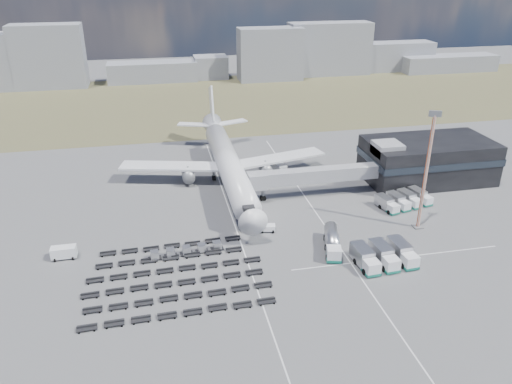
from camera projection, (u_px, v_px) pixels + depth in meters
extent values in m
plane|color=#565659|center=(254.00, 250.00, 93.18)|extent=(420.00, 420.00, 0.00)
cube|color=brown|center=(197.00, 102.00, 190.88)|extent=(420.00, 90.00, 0.01)
cube|color=silver|center=(239.00, 238.00, 97.25)|extent=(0.25, 110.00, 0.01)
cube|color=silver|center=(327.00, 228.00, 100.55)|extent=(0.25, 110.00, 0.01)
cube|color=silver|center=(397.00, 258.00, 90.66)|extent=(40.00, 0.25, 0.01)
cube|color=black|center=(428.00, 160.00, 121.20)|extent=(30.00, 16.00, 10.00)
cube|color=#262D38|center=(428.00, 156.00, 120.70)|extent=(30.40, 16.40, 1.60)
cube|color=#939399|center=(387.00, 149.00, 115.33)|extent=(6.00, 6.00, 3.00)
cube|color=#939399|center=(315.00, 175.00, 112.56)|extent=(29.80, 3.00, 3.00)
cube|color=#939399|center=(257.00, 181.00, 109.66)|extent=(4.00, 3.60, 3.40)
cylinder|color=slate|center=(263.00, 190.00, 111.45)|extent=(0.70, 0.70, 5.10)
cylinder|color=black|center=(263.00, 198.00, 112.33)|extent=(1.40, 0.90, 1.40)
cylinder|color=white|center=(229.00, 165.00, 117.59)|extent=(5.60, 48.00, 5.60)
cone|color=white|center=(250.00, 216.00, 94.05)|extent=(5.60, 5.00, 5.60)
cone|color=white|center=(214.00, 127.00, 142.13)|extent=(5.60, 8.00, 5.60)
cube|color=black|center=(248.00, 208.00, 95.49)|extent=(2.20, 2.00, 0.80)
cube|color=white|center=(172.00, 166.00, 120.15)|extent=(25.59, 11.38, 0.50)
cube|color=white|center=(277.00, 158.00, 124.93)|extent=(25.59, 11.38, 0.50)
cylinder|color=slate|center=(188.00, 175.00, 119.73)|extent=(3.00, 5.00, 3.00)
cylinder|color=slate|center=(265.00, 169.00, 123.22)|extent=(3.00, 5.00, 3.00)
cube|color=white|center=(194.00, 124.00, 142.73)|extent=(9.49, 5.63, 0.35)
cube|color=white|center=(232.00, 122.00, 144.75)|extent=(9.49, 5.63, 0.35)
cube|color=white|center=(212.00, 104.00, 142.39)|extent=(0.50, 9.06, 11.45)
cylinder|color=slate|center=(245.00, 221.00, 100.64)|extent=(0.50, 0.50, 2.50)
cylinder|color=slate|center=(214.00, 175.00, 122.26)|extent=(0.60, 0.60, 2.50)
cylinder|color=slate|center=(239.00, 173.00, 123.44)|extent=(0.60, 0.60, 2.50)
cylinder|color=black|center=(245.00, 225.00, 100.96)|extent=(0.50, 1.20, 1.20)
cube|color=gray|center=(49.00, 56.00, 207.58)|extent=(28.63, 12.00, 25.79)
cube|color=gray|center=(153.00, 72.00, 221.75)|extent=(38.81, 12.00, 8.51)
cube|color=gray|center=(211.00, 67.00, 228.07)|extent=(14.84, 12.00, 9.85)
cube|color=gray|center=(270.00, 54.00, 221.99)|extent=(28.32, 12.00, 22.63)
cube|color=gray|center=(329.00, 49.00, 232.51)|extent=(38.24, 12.00, 23.58)
cube|color=gray|center=(390.00, 56.00, 243.37)|extent=(41.91, 12.00, 13.36)
cube|color=gray|center=(448.00, 63.00, 242.44)|extent=(47.01, 12.00, 7.66)
cube|color=white|center=(334.00, 254.00, 89.03)|extent=(3.10, 3.10, 2.41)
cube|color=#136D5A|center=(334.00, 258.00, 89.43)|extent=(3.23, 3.23, 0.52)
cylinder|color=#B7B8BD|center=(332.00, 237.00, 93.48)|extent=(4.64, 8.27, 2.62)
cube|color=slate|center=(332.00, 243.00, 93.98)|extent=(4.54, 8.25, 0.37)
cylinder|color=black|center=(332.00, 248.00, 92.67)|extent=(2.93, 1.84, 1.15)
cube|color=white|center=(267.00, 228.00, 99.24)|extent=(3.32, 2.28, 1.40)
cube|color=white|center=(64.00, 253.00, 90.01)|extent=(4.42, 2.01, 2.34)
cube|color=white|center=(278.00, 168.00, 126.45)|extent=(3.40, 5.70, 2.49)
cube|color=#136D5A|center=(278.00, 171.00, 126.88)|extent=(3.51, 5.81, 0.40)
cube|color=white|center=(372.00, 268.00, 85.23)|extent=(2.65, 2.55, 2.39)
cube|color=#136D5A|center=(371.00, 272.00, 85.62)|extent=(2.77, 2.67, 0.49)
cube|color=#B7B8BD|center=(362.00, 254.00, 88.36)|extent=(2.94, 5.16, 2.82)
cube|color=white|center=(391.00, 264.00, 86.13)|extent=(2.65, 2.55, 2.39)
cube|color=#136D5A|center=(390.00, 269.00, 86.52)|extent=(2.77, 2.67, 0.49)
cube|color=#B7B8BD|center=(381.00, 251.00, 89.26)|extent=(2.94, 5.16, 2.82)
cube|color=white|center=(410.00, 261.00, 87.03)|extent=(2.65, 2.55, 2.39)
cube|color=#136D5A|center=(409.00, 266.00, 87.42)|extent=(2.77, 2.67, 0.49)
cube|color=#B7B8BD|center=(399.00, 248.00, 90.16)|extent=(2.94, 5.16, 2.82)
cube|color=white|center=(393.00, 209.00, 105.94)|extent=(2.47, 2.41, 1.98)
cube|color=#136D5A|center=(393.00, 212.00, 106.27)|extent=(2.58, 2.51, 0.40)
cube|color=#B7B8BD|center=(384.00, 201.00, 108.37)|extent=(3.06, 4.52, 2.34)
cube|color=white|center=(405.00, 206.00, 107.13)|extent=(2.47, 2.41, 1.98)
cube|color=#136D5A|center=(404.00, 209.00, 107.45)|extent=(2.58, 2.51, 0.40)
cube|color=#B7B8BD|center=(395.00, 199.00, 109.55)|extent=(3.06, 4.52, 2.34)
cube|color=white|center=(416.00, 203.00, 108.31)|extent=(2.47, 2.41, 1.98)
cube|color=#136D5A|center=(415.00, 207.00, 108.63)|extent=(2.58, 2.51, 0.40)
cube|color=#B7B8BD|center=(406.00, 196.00, 110.74)|extent=(3.06, 4.52, 2.34)
cube|color=white|center=(427.00, 201.00, 109.49)|extent=(2.47, 2.41, 1.98)
cube|color=#136D5A|center=(426.00, 204.00, 109.81)|extent=(2.58, 2.51, 0.40)
cube|color=#B7B8BD|center=(417.00, 194.00, 111.92)|extent=(3.06, 4.52, 2.34)
cube|color=black|center=(155.00, 258.00, 90.00)|extent=(2.46, 1.65, 0.16)
cube|color=#B7B8BD|center=(155.00, 255.00, 89.68)|extent=(1.57, 1.57, 1.35)
cube|color=black|center=(171.00, 256.00, 90.76)|extent=(2.46, 1.65, 0.16)
cube|color=#B7B8BD|center=(171.00, 252.00, 90.44)|extent=(1.57, 1.57, 1.35)
cube|color=black|center=(187.00, 253.00, 91.52)|extent=(2.46, 1.65, 0.16)
cube|color=#B7B8BD|center=(186.00, 250.00, 91.20)|extent=(1.57, 1.57, 1.35)
cube|color=black|center=(202.00, 251.00, 92.28)|extent=(2.46, 1.65, 0.16)
cube|color=#B7B8BD|center=(202.00, 247.00, 91.96)|extent=(1.57, 1.57, 1.35)
cube|color=black|center=(217.00, 248.00, 93.04)|extent=(2.46, 1.65, 0.16)
cube|color=#B7B8BD|center=(217.00, 245.00, 92.72)|extent=(1.57, 1.57, 1.35)
cube|color=black|center=(180.00, 313.00, 75.85)|extent=(31.10, 2.56, 0.70)
cube|color=black|center=(177.00, 297.00, 79.45)|extent=(31.10, 2.56, 0.70)
cube|color=black|center=(175.00, 283.00, 83.04)|extent=(31.10, 2.56, 0.70)
cube|color=black|center=(173.00, 269.00, 86.63)|extent=(31.10, 2.56, 0.70)
cube|color=black|center=(171.00, 257.00, 90.23)|extent=(27.22, 2.42, 0.70)
cube|color=black|center=(169.00, 246.00, 93.82)|extent=(27.22, 2.42, 0.70)
cylinder|color=#BD491E|center=(426.00, 174.00, 96.12)|extent=(0.66, 0.66, 23.40)
cube|color=slate|center=(435.00, 114.00, 91.08)|extent=(2.29, 1.37, 1.12)
cube|color=#565659|center=(418.00, 227.00, 100.99)|extent=(1.87, 1.87, 0.28)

